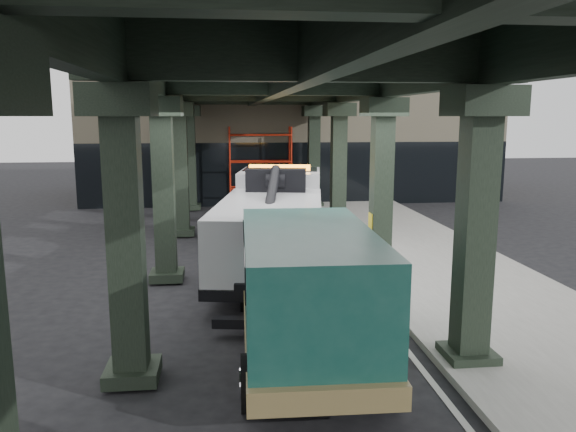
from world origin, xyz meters
TOP-DOWN VIEW (x-y plane):
  - ground at (0.00, 0.00)m, footprint 90.00×90.00m
  - sidewalk at (4.50, 2.00)m, footprint 5.00×40.00m
  - lane_stripe at (1.70, 2.00)m, footprint 0.12×38.00m
  - viaduct at (-0.40, 2.00)m, footprint 7.40×32.00m
  - building at (2.00, 20.00)m, footprint 22.00×10.00m
  - scaffolding at (0.00, 14.64)m, footprint 3.08×0.88m
  - tow_truck at (-0.29, 3.09)m, footprint 4.00×9.67m
  - towed_van at (-0.30, -3.24)m, footprint 2.64×6.25m

SIDE VIEW (x-z plane):
  - ground at x=0.00m, z-range 0.00..0.00m
  - lane_stripe at x=1.70m, z-range 0.00..0.01m
  - sidewalk at x=4.50m, z-range 0.00..0.15m
  - towed_van at x=-0.30m, z-range 0.09..2.60m
  - tow_truck at x=-0.29m, z-range -0.04..3.05m
  - scaffolding at x=0.00m, z-range 0.11..4.11m
  - building at x=2.00m, z-range 0.00..8.00m
  - viaduct at x=-0.40m, z-range 2.26..8.66m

